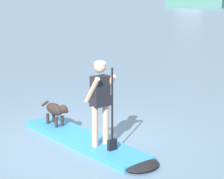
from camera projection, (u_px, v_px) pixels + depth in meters
name	position (u px, v px, depth m)	size (l,w,h in m)	color
ground_plane	(83.00, 142.00, 8.50)	(400.00, 400.00, 0.00)	slate
paddleboard	(90.00, 142.00, 8.32)	(3.72, 1.60, 0.10)	#338CD8
person_paddler	(101.00, 97.00, 7.83)	(0.66, 0.56, 1.64)	tan
dog	(56.00, 110.00, 9.14)	(1.03, 0.37, 0.53)	#2D231E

